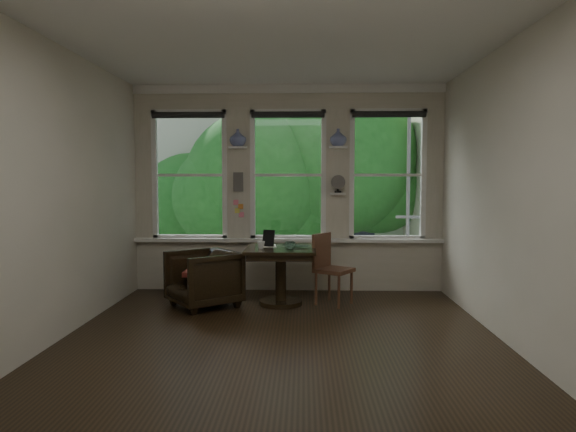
{
  "coord_description": "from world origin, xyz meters",
  "views": [
    {
      "loc": [
        0.24,
        -5.3,
        1.63
      ],
      "look_at": [
        0.04,
        0.9,
        1.19
      ],
      "focal_mm": 32.0,
      "sensor_mm": 36.0,
      "label": 1
    }
  ],
  "objects_px": {
    "armchair_left": "(203,279)",
    "mug": "(261,245)",
    "side_chair_right": "(334,269)",
    "laptop": "(294,247)",
    "table": "(281,276)"
  },
  "relations": [
    {
      "from": "table",
      "to": "mug",
      "type": "relative_size",
      "value": 8.98
    },
    {
      "from": "armchair_left",
      "to": "mug",
      "type": "height_order",
      "value": "mug"
    },
    {
      "from": "table",
      "to": "mug",
      "type": "distance_m",
      "value": 0.5
    },
    {
      "from": "armchair_left",
      "to": "mug",
      "type": "relative_size",
      "value": 8.0
    },
    {
      "from": "side_chair_right",
      "to": "mug",
      "type": "bearing_deg",
      "value": 130.95
    },
    {
      "from": "armchair_left",
      "to": "side_chair_right",
      "type": "height_order",
      "value": "side_chair_right"
    },
    {
      "from": "table",
      "to": "mug",
      "type": "height_order",
      "value": "mug"
    },
    {
      "from": "table",
      "to": "armchair_left",
      "type": "height_order",
      "value": "table"
    },
    {
      "from": "table",
      "to": "side_chair_right",
      "type": "relative_size",
      "value": 0.98
    },
    {
      "from": "laptop",
      "to": "table",
      "type": "bearing_deg",
      "value": -154.27
    },
    {
      "from": "laptop",
      "to": "mug",
      "type": "height_order",
      "value": "mug"
    },
    {
      "from": "side_chair_right",
      "to": "laptop",
      "type": "distance_m",
      "value": 0.6
    },
    {
      "from": "armchair_left",
      "to": "mug",
      "type": "distance_m",
      "value": 0.86
    },
    {
      "from": "table",
      "to": "side_chair_right",
      "type": "bearing_deg",
      "value": 3.15
    },
    {
      "from": "armchair_left",
      "to": "table",
      "type": "bearing_deg",
      "value": 60.48
    }
  ]
}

